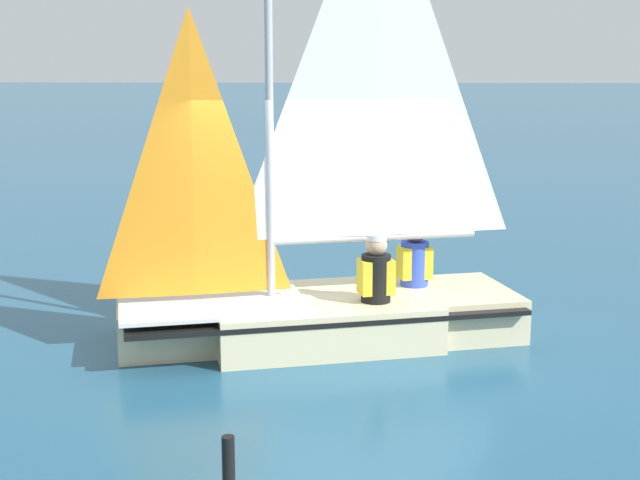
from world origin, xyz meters
TOP-DOWN VIEW (x-y plane):
  - ground_plane at (0.00, 0.00)m, footprint 260.00×260.00m
  - sailboat_main at (0.05, 0.01)m, footprint 4.34×2.59m
  - sailor_helm at (0.58, -0.17)m, footprint 0.40×0.37m
  - sailor_crew at (1.00, 0.53)m, footprint 0.40×0.37m

SIDE VIEW (x-z plane):
  - ground_plane at x=0.00m, z-range 0.00..0.00m
  - sailor_crew at x=1.00m, z-range 0.04..1.20m
  - sailor_helm at x=0.58m, z-range 0.05..1.21m
  - sailboat_main at x=0.05m, z-range -1.83..3.15m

